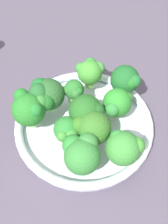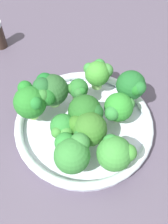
% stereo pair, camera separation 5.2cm
% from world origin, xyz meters
% --- Properties ---
extents(ground_plane, '(1.30, 1.30, 0.03)m').
position_xyz_m(ground_plane, '(0.00, 0.00, -0.01)').
color(ground_plane, '#504758').
extents(bowl, '(0.29, 0.29, 0.03)m').
position_xyz_m(bowl, '(-0.02, 0.01, 0.02)').
color(bowl, silver).
rests_on(bowl, ground_plane).
extents(broccoli_floret_0, '(0.05, 0.06, 0.06)m').
position_xyz_m(broccoli_floret_0, '(-0.06, -0.02, 0.07)').
color(broccoli_floret_0, '#89B55E').
rests_on(broccoli_floret_0, bowl).
extents(broccoli_floret_1, '(0.07, 0.07, 0.08)m').
position_xyz_m(broccoli_floret_1, '(-0.08, 0.07, 0.08)').
color(broccoli_floret_1, '#97D073').
rests_on(broccoli_floret_1, bowl).
extents(broccoli_floret_2, '(0.06, 0.06, 0.07)m').
position_xyz_m(broccoli_floret_2, '(0.03, 0.10, 0.07)').
color(broccoli_floret_2, '#95D36C').
rests_on(broccoli_floret_2, bowl).
extents(broccoli_floret_3, '(0.06, 0.06, 0.08)m').
position_xyz_m(broccoli_floret_3, '(0.09, 0.05, 0.08)').
color(broccoli_floret_3, '#94D666').
rests_on(broccoli_floret_3, bowl).
extents(broccoli_floret_4, '(0.07, 0.06, 0.07)m').
position_xyz_m(broccoli_floret_4, '(0.05, 0.01, 0.07)').
color(broccoli_floret_4, '#A0D967').
rests_on(broccoli_floret_4, bowl).
extents(broccoli_floret_5, '(0.07, 0.07, 0.07)m').
position_xyz_m(broccoli_floret_5, '(-0.01, 0.00, 0.07)').
color(broccoli_floret_5, '#7CB858').
rests_on(broccoli_floret_5, bowl).
extents(broccoli_floret_6, '(0.07, 0.06, 0.07)m').
position_xyz_m(broccoli_floret_6, '(-0.02, -0.03, 0.07)').
color(broccoli_floret_6, '#9ECA69').
rests_on(broccoli_floret_6, bowl).
extents(broccoli_floret_7, '(0.05, 0.05, 0.06)m').
position_xyz_m(broccoli_floret_7, '(-0.02, 0.07, 0.07)').
color(broccoli_floret_7, '#80B65F').
rests_on(broccoli_floret_7, bowl).
extents(broccoli_floret_8, '(0.07, 0.07, 0.08)m').
position_xyz_m(broccoli_floret_8, '(-0.12, 0.05, 0.08)').
color(broccoli_floret_8, '#98D961').
rests_on(broccoli_floret_8, bowl).
extents(broccoli_floret_9, '(0.07, 0.08, 0.07)m').
position_xyz_m(broccoli_floret_9, '(-0.06, -0.08, 0.07)').
color(broccoli_floret_9, '#7EB955').
rests_on(broccoli_floret_9, bowl).
extents(broccoli_floret_10, '(0.07, 0.06, 0.07)m').
position_xyz_m(broccoli_floret_10, '(0.02, -0.09, 0.07)').
color(broccoli_floret_10, '#91D468').
rests_on(broccoli_floret_10, bowl).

